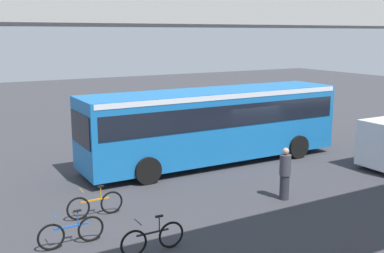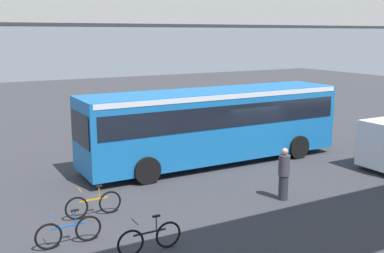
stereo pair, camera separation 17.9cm
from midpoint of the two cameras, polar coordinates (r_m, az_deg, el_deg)
ground at (r=20.57m, az=5.97°, el=-4.19°), size 80.00×80.00×0.00m
city_bus at (r=19.78m, az=2.39°, el=0.84°), size 11.54×2.85×3.15m
bicycle_orange at (r=14.64m, az=-12.17°, el=-9.42°), size 1.77×0.44×0.96m
bicycle_blue at (r=12.92m, az=-15.02°, el=-12.47°), size 1.77×0.44×0.96m
bicycle_black at (r=12.20m, az=-5.27°, el=-13.57°), size 1.77×0.44×0.96m
pedestrian at (r=15.87m, az=11.05°, el=-5.76°), size 0.38×0.38×1.79m
traffic_sign at (r=25.34m, az=11.94°, el=2.96°), size 0.08×0.60×2.80m
lane_dash_leftmost at (r=24.68m, az=10.51°, el=-1.67°), size 2.00×0.20×0.01m
lane_dash_left at (r=22.37m, az=2.62°, el=-2.85°), size 2.00×0.20×0.01m
lane_dash_centre at (r=20.58m, az=-6.86°, el=-4.20°), size 2.00×0.20×0.01m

